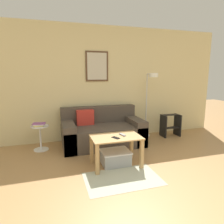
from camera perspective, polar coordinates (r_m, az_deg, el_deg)
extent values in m
plane|color=tan|center=(2.50, 20.56, -26.74)|extent=(16.00, 16.00, 0.00)
cube|color=beige|center=(4.68, -1.03, 8.12)|extent=(5.60, 0.06, 2.55)
cube|color=#513823|center=(4.56, -4.32, 12.89)|extent=(0.51, 0.02, 0.66)
cube|color=beige|center=(4.55, -4.29, 12.89)|extent=(0.44, 0.01, 0.59)
cube|color=#B2B79E|center=(3.05, 3.02, -18.49)|extent=(1.09, 0.68, 0.01)
cube|color=#4C4238|center=(4.29, -2.64, -6.63)|extent=(1.68, 0.92, 0.42)
cube|color=#4C4238|center=(4.53, -3.82, -0.59)|extent=(1.68, 0.20, 0.36)
cube|color=#4C4238|center=(4.16, -12.36, -6.57)|extent=(0.24, 0.92, 0.54)
cube|color=#4C4238|center=(4.49, 6.31, -5.06)|extent=(0.24, 0.92, 0.54)
cube|color=red|center=(4.30, -7.65, -1.54)|extent=(0.36, 0.14, 0.32)
cube|color=tan|center=(3.26, 1.14, -7.17)|extent=(0.81, 0.50, 0.02)
cube|color=tan|center=(3.07, -4.26, -13.38)|extent=(0.06, 0.06, 0.48)
cube|color=tan|center=(3.29, 8.49, -11.75)|extent=(0.06, 0.06, 0.48)
cube|color=tan|center=(3.45, -5.86, -10.57)|extent=(0.06, 0.06, 0.48)
cube|color=tan|center=(3.65, 5.58, -9.35)|extent=(0.06, 0.06, 0.48)
cube|color=#9EA3A8|center=(3.44, 0.98, -13.00)|extent=(0.45, 0.36, 0.21)
cube|color=silver|center=(3.39, 0.99, -11.19)|extent=(0.48, 0.38, 0.02)
cylinder|color=silver|center=(5.01, 9.50, -6.59)|extent=(0.22, 0.22, 0.02)
cylinder|color=silver|center=(4.84, 9.78, 1.93)|extent=(0.03, 0.03, 1.48)
cylinder|color=silver|center=(4.65, 10.91, 10.70)|extent=(0.02, 0.30, 0.02)
cylinder|color=white|center=(4.52, 11.79, 10.29)|extent=(0.19, 0.19, 0.09)
cylinder|color=white|center=(4.31, -19.55, -10.05)|extent=(0.29, 0.29, 0.01)
cylinder|color=white|center=(4.23, -19.75, -7.01)|extent=(0.04, 0.04, 0.46)
cylinder|color=white|center=(4.16, -19.97, -3.85)|extent=(0.34, 0.34, 0.02)
cube|color=#D8C666|center=(4.15, -20.19, -3.61)|extent=(0.18, 0.17, 0.02)
cube|color=silver|center=(4.14, -20.06, -3.33)|extent=(0.22, 0.17, 0.02)
cube|color=#8C4C93|center=(4.15, -20.12, -3.10)|extent=(0.26, 0.21, 0.01)
cube|color=#99999E|center=(3.32, 2.97, -6.49)|extent=(0.07, 0.16, 0.02)
cube|color=black|center=(3.18, 1.08, -7.36)|extent=(0.12, 0.15, 0.01)
cube|color=black|center=(4.95, 14.40, -3.91)|extent=(0.03, 0.28, 0.53)
cube|color=black|center=(5.17, 18.20, -3.50)|extent=(0.03, 0.28, 0.53)
cube|color=black|center=(5.03, 16.62, -4.30)|extent=(0.37, 0.13, 0.02)
cube|color=black|center=(5.04, 16.19, -0.77)|extent=(0.37, 0.13, 0.02)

